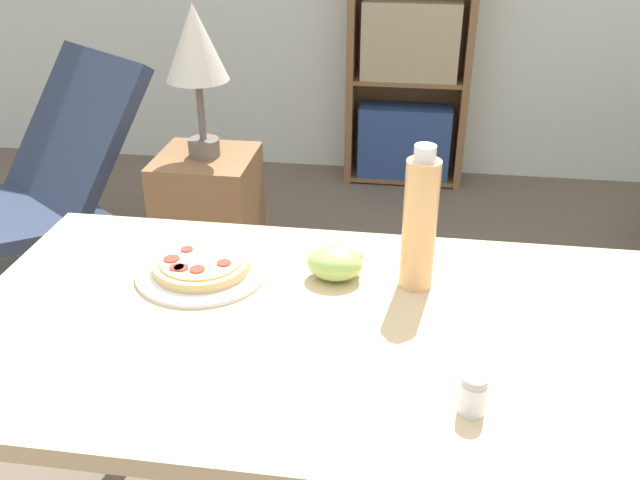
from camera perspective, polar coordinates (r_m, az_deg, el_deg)
name	(u,v)px	position (r m, az deg, el deg)	size (l,w,h in m)	color
dining_table	(334,369)	(1.29, 1.16, -10.82)	(1.37, 0.72, 0.75)	#D1B27F
pizza_on_plate	(202,266)	(1.39, -9.90, -2.20)	(0.27, 0.27, 0.04)	white
grape_bunch	(335,263)	(1.34, 1.28, -1.93)	(0.11, 0.09, 0.07)	#A8CC66
drink_bottle	(420,223)	(1.28, 8.39, 1.46)	(0.06, 0.06, 0.29)	#EFB270
salt_shaker	(473,394)	(1.05, 12.78, -12.57)	(0.04, 0.04, 0.07)	white
lounge_chair_near	(49,220)	(2.83, -21.87, 1.57)	(0.87, 0.95, 0.88)	slate
bookshelf	(411,35)	(3.54, 7.65, 16.71)	(0.62, 0.25, 1.62)	brown
side_table	(211,231)	(2.55, -9.14, 0.76)	(0.34, 0.34, 0.60)	brown
table_lamp	(196,50)	(2.33, -10.42, 15.44)	(0.21, 0.21, 0.52)	#665B51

